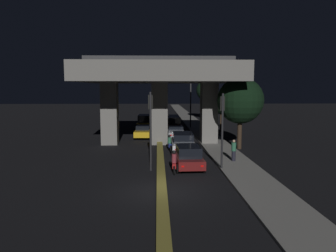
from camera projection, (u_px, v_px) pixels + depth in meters
ground_plane at (162, 192)px, 17.54m from camera, size 200.00×200.00×0.00m
median_divider at (159, 122)px, 52.27m from camera, size 0.53×126.00×0.34m
sidewalk_right at (198, 128)px, 45.51m from camera, size 2.79×126.00×0.14m
elevated_overpass at (159, 79)px, 32.01m from camera, size 14.88×12.83×8.65m
traffic_light_left_of_median at (151, 117)px, 21.75m from camera, size 0.30×0.49×5.28m
traffic_light_right_of_median at (222, 118)px, 21.91m from camera, size 0.30×0.49×5.18m
street_lamp at (188, 90)px, 44.63m from camera, size 2.83×0.32×8.87m
car_dark_red_lead at (188, 157)px, 22.53m from camera, size 2.04×4.01×1.58m
car_white_second at (183, 142)px, 28.30m from camera, size 2.14×4.80×1.68m
car_silver_third at (175, 132)px, 36.33m from camera, size 1.99×4.44×1.35m
car_dark_red_fourth at (173, 124)px, 42.05m from camera, size 2.12×4.73×1.89m
car_grey_fifth at (173, 120)px, 49.72m from camera, size 1.99×4.67×1.49m
car_taxi_yellow_lead_oncoming at (143, 132)px, 36.56m from camera, size 1.97×4.26×1.38m
car_taxi_yellow_second_oncoming at (144, 121)px, 45.37m from camera, size 2.06×4.66×1.87m
motorcycle_red_filtering_near at (174, 163)px, 21.49m from camera, size 0.33×1.83×1.48m
motorcycle_blue_filtering_mid at (169, 144)px, 28.93m from camera, size 0.34×1.94×1.44m
pedestrian_on_sidewalk at (234, 150)px, 24.26m from camera, size 0.35×0.35×1.59m
roadside_tree_kerbside_near at (240, 101)px, 29.47m from camera, size 4.18×4.18×6.51m
roadside_tree_kerbside_mid at (222, 103)px, 41.45m from camera, size 2.89×2.89×5.14m
roadside_tree_kerbside_far at (207, 91)px, 56.12m from camera, size 3.64×3.64×6.99m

